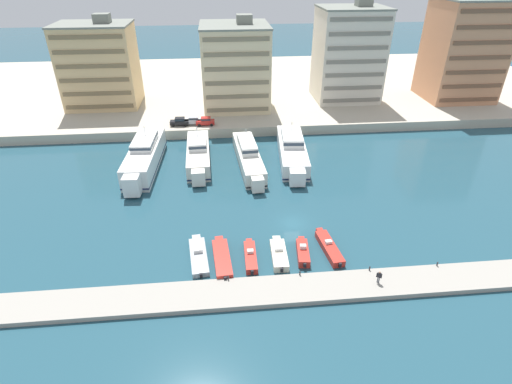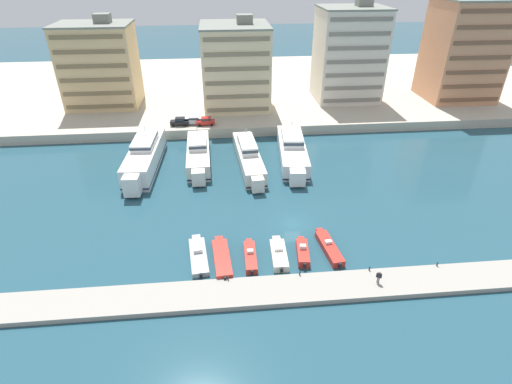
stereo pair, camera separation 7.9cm
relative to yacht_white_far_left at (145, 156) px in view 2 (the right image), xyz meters
The scene contains 25 objects.
ground_plane 32.64m from the yacht_white_far_left, 40.31° to the right, with size 400.00×400.00×0.00m, color #234C5B.
quay_promenade 53.85m from the yacht_white_far_left, 62.53° to the left, with size 180.00×70.00×2.14m, color #BCB29E.
pier_dock 43.05m from the yacht_white_far_left, 54.74° to the right, with size 120.00×4.77×0.66m, color #9E998E.
yacht_white_far_left is the anchor object (origin of this frame).
yacht_ivory_left 10.12m from the yacht_white_far_left, ahead, with size 4.79×19.98×6.33m.
yacht_ivory_mid_left 19.65m from the yacht_white_far_left, ahead, with size 5.22×22.12×6.28m.
yacht_white_center_left 28.46m from the yacht_white_far_left, ahead, with size 6.72×22.92×6.62m.
motorboat_grey_far_left 29.78m from the yacht_white_far_left, 68.72° to the right, with size 2.95×8.67×1.20m.
motorboat_red_left 32.03m from the yacht_white_far_left, 64.25° to the right, with size 2.65×8.62×1.09m.
motorboat_red_mid_left 33.71m from the yacht_white_far_left, 58.30° to the right, with size 1.61×6.87×1.31m.
motorboat_cream_center_left 35.83m from the yacht_white_far_left, 53.01° to the right, with size 2.18×7.00×1.41m.
motorboat_red_center 37.84m from the yacht_white_far_left, 49.01° to the right, with size 2.04×5.95×1.58m.
motorboat_red_center_right 39.92m from the yacht_white_far_left, 44.18° to the right, with size 2.52×8.16×1.36m.
car_black_far_left 16.74m from the yacht_white_far_left, 70.48° to the left, with size 4.13×1.97×1.80m.
car_silver_left 18.36m from the yacht_white_far_left, 62.14° to the left, with size 4.11×1.94×1.80m.
car_red_mid_left 19.16m from the yacht_white_far_left, 53.67° to the left, with size 4.12×1.96×1.80m.
apartment_block_far_left 36.50m from the yacht_white_far_left, 113.25° to the left, with size 17.41×13.21×21.31m.
apartment_block_left 35.64m from the yacht_white_far_left, 56.62° to the left, with size 16.02×16.49×21.22m.
apartment_block_mid_left 58.17m from the yacht_white_far_left, 33.52° to the left, with size 16.12×13.56×24.30m.
apartment_block_center_left 83.04m from the yacht_white_far_left, 20.99° to the left, with size 16.86×14.84×26.15m.
pedestrian_near_edge 48.10m from the yacht_white_far_left, 47.06° to the right, with size 0.59×0.43×1.72m.
bollard_west 36.09m from the yacht_white_far_left, 66.16° to the right, with size 0.20×0.20×0.61m.
bollard_west_mid 40.53m from the yacht_white_far_left, 54.51° to the right, with size 0.20×0.20×0.61m.
bollard_east_mid 46.30m from the yacht_white_far_left, 45.45° to the right, with size 0.20×0.20×0.61m.
bollard_east 52.96m from the yacht_white_far_left, 38.54° to the right, with size 0.20×0.20×0.61m.
Camera 2 is at (-10.27, -48.70, 35.10)m, focal length 28.00 mm.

